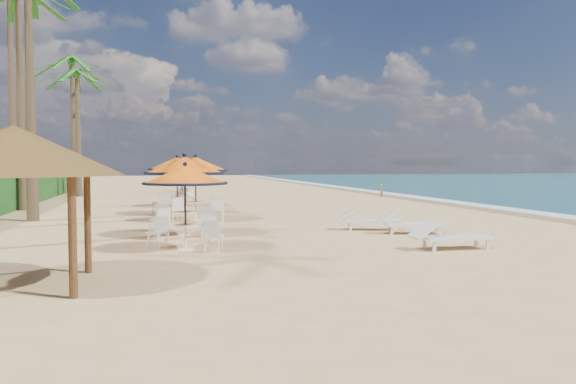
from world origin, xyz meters
name	(u,v)px	position (x,y,z in m)	size (l,w,h in m)	color
ground	(402,245)	(0.00, 0.00, 0.00)	(160.00, 160.00, 0.00)	tan
foam_strip	(493,208)	(9.30, 10.00, 0.00)	(1.20, 140.00, 0.04)	white
wetsand_band	(476,208)	(8.40, 10.00, 0.00)	(1.40, 140.00, 0.02)	olive
station_0	(185,183)	(-5.41, 0.44, 1.62)	(2.04, 2.04, 2.12)	black
station_1	(183,175)	(-5.32, 3.11, 1.74)	(2.28, 2.28, 2.38)	black
station_2	(196,170)	(-4.66, 7.14, 1.84)	(2.31, 2.31, 2.41)	black
station_3	(175,171)	(-5.25, 10.18, 1.77)	(2.32, 2.40, 2.42)	black
station_4	(182,171)	(-4.77, 14.12, 1.69)	(2.21, 2.21, 2.30)	black
lounger_near	(448,236)	(0.77, -0.93, 0.33)	(2.00, 0.64, 0.72)	white
lounger_mid	(407,223)	(1.13, 2.06, 0.33)	(2.08, 1.08, 0.71)	white
lounger_far	(366,219)	(0.30, 3.25, 0.33)	(2.06, 1.15, 0.70)	white
palapa	(13,151)	(-8.42, -2.95, 2.30)	(3.59, 3.59, 2.74)	brown
palm_4	(18,3)	(-11.74, 13.66, 9.04)	(5.00, 5.00, 9.88)	brown
palm_6	(77,81)	(-10.63, 23.93, 7.13)	(5.00, 5.00, 7.86)	brown
palm_7	(72,70)	(-11.23, 26.57, 8.24)	(5.00, 5.00, 9.03)	brown
person	(382,191)	(7.28, 18.37, 0.42)	(0.31, 0.20, 0.84)	#8B5847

